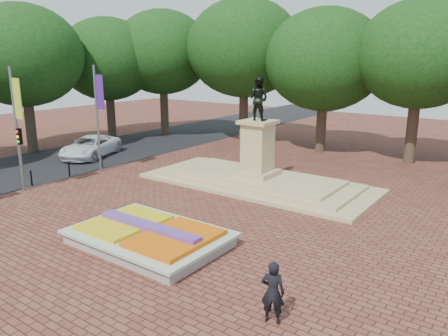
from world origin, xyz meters
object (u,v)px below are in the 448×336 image
van (90,147)px  pedestrian (273,292)px  flower_bed (150,236)px  monument (257,170)px

van → pedestrian: (22.12, -10.59, 0.16)m
flower_bed → van: (-15.35, 8.86, 0.42)m
van → pedestrian: bearing=-47.0°
monument → van: 14.37m
van → pedestrian: pedestrian is taller
pedestrian → monument: bearing=-74.6°
van → flower_bed: bearing=-51.4°
flower_bed → van: 17.72m
monument → pedestrian: monument is taller
pedestrian → flower_bed: bearing=-32.5°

